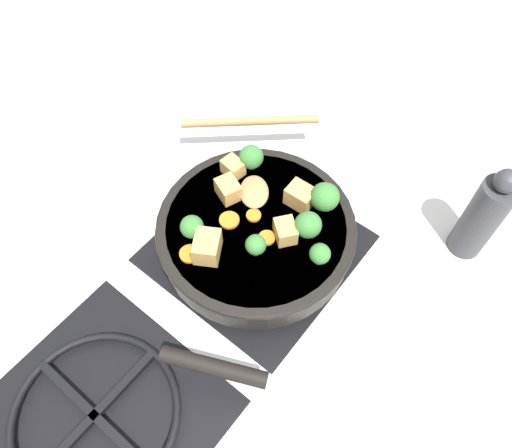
# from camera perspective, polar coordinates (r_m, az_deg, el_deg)

# --- Properties ---
(ground_plane) EXTENTS (2.40, 2.40, 0.00)m
(ground_plane) POSITION_cam_1_polar(r_m,az_deg,el_deg) (0.87, -0.00, -2.86)
(ground_plane) COLOR silver
(front_burner_grate) EXTENTS (0.31, 0.31, 0.03)m
(front_burner_grate) POSITION_cam_1_polar(r_m,az_deg,el_deg) (0.86, -0.00, -2.45)
(front_burner_grate) COLOR black
(front_burner_grate) RESTS_ON ground_plane
(rear_burner_grate) EXTENTS (0.31, 0.31, 0.03)m
(rear_burner_grate) POSITION_cam_1_polar(r_m,az_deg,el_deg) (0.79, -17.79, -20.26)
(rear_burner_grate) COLOR black
(rear_burner_grate) RESTS_ON ground_plane
(skillet_pan) EXTENTS (0.33, 0.42, 0.05)m
(skillet_pan) POSITION_cam_1_polar(r_m,az_deg,el_deg) (0.82, -0.04, -1.00)
(skillet_pan) COLOR black
(skillet_pan) RESTS_ON front_burner_grate
(wooden_spoon) EXTENTS (0.25, 0.25, 0.02)m
(wooden_spoon) POSITION_cam_1_polar(r_m,az_deg,el_deg) (0.88, -0.50, 8.59)
(wooden_spoon) COLOR #A87A4C
(wooden_spoon) RESTS_ON skillet_pan
(tofu_cube_center_large) EXTENTS (0.04, 0.04, 0.03)m
(tofu_cube_center_large) POSITION_cam_1_polar(r_m,az_deg,el_deg) (0.81, 5.08, 3.19)
(tofu_cube_center_large) COLOR tan
(tofu_cube_center_large) RESTS_ON skillet_pan
(tofu_cube_near_handle) EXTENTS (0.05, 0.05, 0.03)m
(tofu_cube_near_handle) POSITION_cam_1_polar(r_m,az_deg,el_deg) (0.77, 3.37, -0.82)
(tofu_cube_near_handle) COLOR tan
(tofu_cube_near_handle) RESTS_ON skillet_pan
(tofu_cube_east_chunk) EXTENTS (0.06, 0.06, 0.04)m
(tofu_cube_east_chunk) POSITION_cam_1_polar(r_m,az_deg,el_deg) (0.76, -5.60, -2.60)
(tofu_cube_east_chunk) COLOR tan
(tofu_cube_east_chunk) RESTS_ON skillet_pan
(tofu_cube_west_chunk) EXTENTS (0.05, 0.04, 0.03)m
(tofu_cube_west_chunk) POSITION_cam_1_polar(r_m,az_deg,el_deg) (0.82, -3.19, 3.97)
(tofu_cube_west_chunk) COLOR tan
(tofu_cube_west_chunk) RESTS_ON skillet_pan
(tofu_cube_back_piece) EXTENTS (0.04, 0.03, 0.03)m
(tofu_cube_back_piece) POSITION_cam_1_polar(r_m,az_deg,el_deg) (0.85, -2.65, 6.47)
(tofu_cube_back_piece) COLOR tan
(tofu_cube_back_piece) RESTS_ON skillet_pan
(broccoli_floret_near_spoon) EXTENTS (0.03, 0.03, 0.04)m
(broccoli_floret_near_spoon) POSITION_cam_1_polar(r_m,az_deg,el_deg) (0.75, 7.31, -3.43)
(broccoli_floret_near_spoon) COLOR #709956
(broccoli_floret_near_spoon) RESTS_ON skillet_pan
(broccoli_floret_center_top) EXTENTS (0.04, 0.04, 0.05)m
(broccoli_floret_center_top) POSITION_cam_1_polar(r_m,az_deg,el_deg) (0.85, -0.54, 7.65)
(broccoli_floret_center_top) COLOR #709956
(broccoli_floret_center_top) RESTS_ON skillet_pan
(broccoli_floret_east_rim) EXTENTS (0.03, 0.03, 0.04)m
(broccoli_floret_east_rim) POSITION_cam_1_polar(r_m,az_deg,el_deg) (0.75, -0.03, -2.43)
(broccoli_floret_east_rim) COLOR #709956
(broccoli_floret_east_rim) RESTS_ON skillet_pan
(broccoli_floret_west_rim) EXTENTS (0.04, 0.04, 0.04)m
(broccoli_floret_west_rim) POSITION_cam_1_polar(r_m,az_deg,el_deg) (0.77, -7.33, -0.35)
(broccoli_floret_west_rim) COLOR #709956
(broccoli_floret_west_rim) RESTS_ON skillet_pan
(broccoli_floret_north_edge) EXTENTS (0.04, 0.04, 0.05)m
(broccoli_floret_north_edge) POSITION_cam_1_polar(r_m,az_deg,el_deg) (0.77, 5.97, -0.12)
(broccoli_floret_north_edge) COLOR #709956
(broccoli_floret_north_edge) RESTS_ON skillet_pan
(broccoli_floret_south_cluster) EXTENTS (0.05, 0.05, 0.05)m
(broccoli_floret_south_cluster) POSITION_cam_1_polar(r_m,az_deg,el_deg) (0.80, 7.86, 3.06)
(broccoli_floret_south_cluster) COLOR #709956
(broccoli_floret_south_cluster) RESTS_ON skillet_pan
(carrot_slice_orange_thin) EXTENTS (0.03, 0.03, 0.01)m
(carrot_slice_orange_thin) POSITION_cam_1_polar(r_m,az_deg,el_deg) (0.78, 1.25, -1.59)
(carrot_slice_orange_thin) COLOR orange
(carrot_slice_orange_thin) RESTS_ON skillet_pan
(carrot_slice_near_center) EXTENTS (0.03, 0.03, 0.01)m
(carrot_slice_near_center) POSITION_cam_1_polar(r_m,az_deg,el_deg) (0.77, -7.58, -3.41)
(carrot_slice_near_center) COLOR orange
(carrot_slice_near_center) RESTS_ON skillet_pan
(carrot_slice_edge_slice) EXTENTS (0.02, 0.02, 0.01)m
(carrot_slice_edge_slice) POSITION_cam_1_polar(r_m,az_deg,el_deg) (0.80, -0.27, 0.98)
(carrot_slice_edge_slice) COLOR orange
(carrot_slice_edge_slice) RESTS_ON skillet_pan
(carrot_slice_under_broccoli) EXTENTS (0.03, 0.03, 0.01)m
(carrot_slice_under_broccoli) POSITION_cam_1_polar(r_m,az_deg,el_deg) (0.80, -3.07, 0.44)
(carrot_slice_under_broccoli) COLOR orange
(carrot_slice_under_broccoli) RESTS_ON skillet_pan
(pepper_mill) EXTENTS (0.06, 0.06, 0.20)m
(pepper_mill) POSITION_cam_1_polar(r_m,az_deg,el_deg) (0.87, 24.51, 0.83)
(pepper_mill) COLOR #333338
(pepper_mill) RESTS_ON ground_plane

